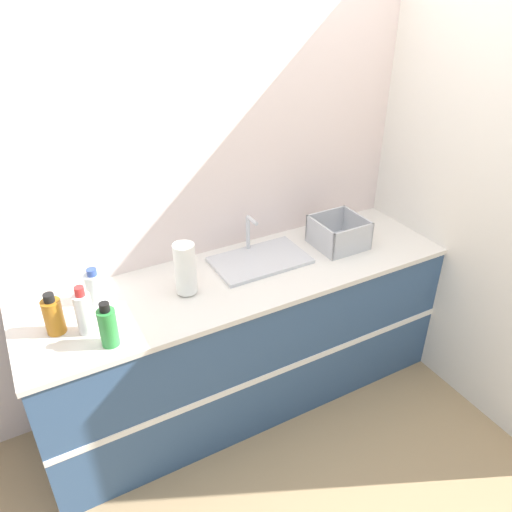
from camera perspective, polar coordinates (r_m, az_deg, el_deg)
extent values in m
plane|color=tan|center=(3.14, 1.79, -19.04)|extent=(12.00, 12.00, 0.00)
cube|color=silver|center=(2.86, -4.85, 8.13)|extent=(4.79, 0.06, 2.60)
cube|color=silver|center=(3.26, 18.32, 9.59)|extent=(0.06, 2.66, 2.60)
cube|color=#33517A|center=(3.03, -1.27, -9.52)|extent=(2.39, 0.66, 0.87)
cube|color=white|center=(2.82, 1.89, -13.28)|extent=(2.39, 0.01, 0.04)
cube|color=silver|center=(2.76, -1.37, -2.39)|extent=(2.42, 0.69, 0.03)
cube|color=silver|center=(2.87, 0.45, -0.48)|extent=(0.54, 0.33, 0.02)
cylinder|color=silver|center=(2.92, -0.92, 2.70)|extent=(0.02, 0.02, 0.20)
cylinder|color=silver|center=(2.83, -0.44, 4.09)|extent=(0.02, 0.10, 0.02)
cylinder|color=#4C4C51|center=(2.63, -7.87, -4.04)|extent=(0.08, 0.08, 0.01)
cylinder|color=white|center=(2.56, -8.09, -1.41)|extent=(0.11, 0.11, 0.28)
cube|color=#B7BABF|center=(3.08, 9.30, 1.35)|extent=(0.29, 0.28, 0.01)
cube|color=#B7BABF|center=(2.94, 11.02, 1.70)|extent=(0.29, 0.01, 0.16)
cube|color=#B7BABF|center=(3.13, 7.95, 3.83)|extent=(0.29, 0.01, 0.16)
cube|color=#B7BABF|center=(2.96, 7.30, 2.21)|extent=(0.01, 0.28, 0.16)
cube|color=#B7BABF|center=(3.12, 11.47, 3.35)|extent=(0.01, 0.28, 0.16)
cylinder|color=white|center=(2.43, -19.03, -6.24)|extent=(0.08, 0.08, 0.20)
cylinder|color=red|center=(2.36, -19.53, -3.83)|extent=(0.04, 0.04, 0.04)
cylinder|color=#B26B19|center=(2.49, -22.13, -6.43)|extent=(0.09, 0.09, 0.17)
cylinder|color=black|center=(2.43, -22.60, -4.44)|extent=(0.05, 0.05, 0.04)
cylinder|color=#2D8C3D|center=(2.33, -16.53, -7.85)|extent=(0.08, 0.08, 0.18)
cylinder|color=black|center=(2.26, -16.94, -5.62)|extent=(0.05, 0.05, 0.04)
cylinder|color=silver|center=(2.63, -17.94, -3.52)|extent=(0.09, 0.09, 0.16)
cylinder|color=#334C9E|center=(2.58, -18.27, -1.77)|extent=(0.05, 0.05, 0.03)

